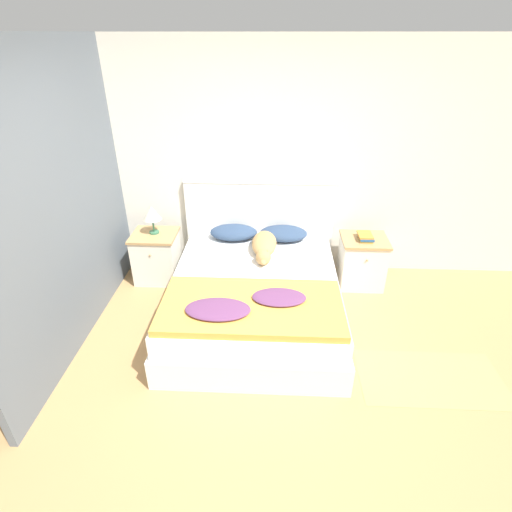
# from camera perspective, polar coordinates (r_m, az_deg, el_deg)

# --- Properties ---
(ground_plane) EXTENTS (16.00, 16.00, 0.00)m
(ground_plane) POSITION_cam_1_polar(r_m,az_deg,el_deg) (3.36, 0.21, -19.78)
(ground_plane) COLOR tan
(wall_back) EXTENTS (9.00, 0.06, 2.55)m
(wall_back) POSITION_cam_1_polar(r_m,az_deg,el_deg) (4.51, 1.50, 12.99)
(wall_back) COLOR silver
(wall_back) RESTS_ON ground_plane
(wall_side_left) EXTENTS (0.06, 3.10, 2.55)m
(wall_side_left) POSITION_cam_1_polar(r_m,az_deg,el_deg) (3.92, -24.75, 7.73)
(wall_side_left) COLOR slate
(wall_side_left) RESTS_ON ground_plane
(bed) EXTENTS (1.63, 1.98, 0.51)m
(bed) POSITION_cam_1_polar(r_m,az_deg,el_deg) (3.97, -0.14, -5.91)
(bed) COLOR white
(bed) RESTS_ON ground_plane
(headboard) EXTENTS (1.71, 0.06, 1.11)m
(headboard) POSITION_cam_1_polar(r_m,az_deg,el_deg) (4.69, 0.49, 4.56)
(headboard) COLOR white
(headboard) RESTS_ON ground_plane
(nightstand_left) EXTENTS (0.50, 0.46, 0.57)m
(nightstand_left) POSITION_cam_1_polar(r_m,az_deg,el_deg) (4.74, -13.98, -0.03)
(nightstand_left) COLOR silver
(nightstand_left) RESTS_ON ground_plane
(nightstand_right) EXTENTS (0.50, 0.46, 0.57)m
(nightstand_right) POSITION_cam_1_polar(r_m,az_deg,el_deg) (4.66, 14.86, -0.72)
(nightstand_right) COLOR silver
(nightstand_right) RESTS_ON ground_plane
(pillow_left) EXTENTS (0.53, 0.33, 0.15)m
(pillow_left) POSITION_cam_1_polar(r_m,az_deg,el_deg) (4.49, -3.21, 3.40)
(pillow_left) COLOR navy
(pillow_left) RESTS_ON bed
(pillow_right) EXTENTS (0.53, 0.33, 0.15)m
(pillow_right) POSITION_cam_1_polar(r_m,az_deg,el_deg) (4.47, 3.95, 3.24)
(pillow_right) COLOR navy
(pillow_right) RESTS_ON bed
(quilt) EXTENTS (1.52, 0.79, 0.11)m
(quilt) POSITION_cam_1_polar(r_m,az_deg,el_deg) (3.35, -0.84, -7.19)
(quilt) COLOR gold
(quilt) RESTS_ON bed
(dog) EXTENTS (0.26, 0.74, 0.17)m
(dog) POSITION_cam_1_polar(r_m,az_deg,el_deg) (4.20, 1.14, 1.55)
(dog) COLOR tan
(dog) RESTS_ON bed
(book_stack) EXTENTS (0.16, 0.21, 0.06)m
(book_stack) POSITION_cam_1_polar(r_m,az_deg,el_deg) (4.50, 15.38, 2.68)
(book_stack) COLOR gold
(book_stack) RESTS_ON nightstand_right
(table_lamp) EXTENTS (0.20, 0.20, 0.32)m
(table_lamp) POSITION_cam_1_polar(r_m,az_deg,el_deg) (4.54, -14.67, 5.85)
(table_lamp) COLOR #336B4C
(table_lamp) RESTS_ON nightstand_left
(rug) EXTENTS (1.19, 0.64, 0.00)m
(rug) POSITION_cam_1_polar(r_m,az_deg,el_deg) (3.80, 23.60, -15.67)
(rug) COLOR tan
(rug) RESTS_ON ground_plane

